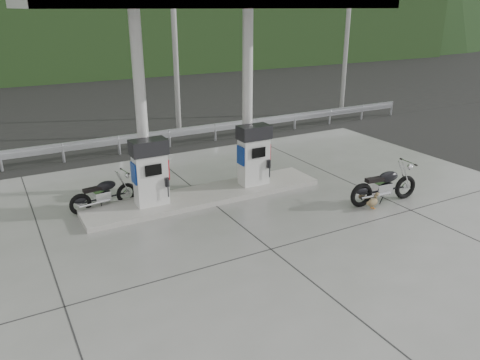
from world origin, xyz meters
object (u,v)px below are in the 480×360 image
motorcycle_right (384,186)px  duck (373,203)px  gas_pump_left (150,172)px  motorcycle_left (104,194)px  gas_pump_right (254,155)px

motorcycle_right → duck: bearing=-155.1°
gas_pump_left → motorcycle_left: gas_pump_left is taller
gas_pump_right → motorcycle_right: gas_pump_right is taller
gas_pump_right → duck: 3.67m
motorcycle_left → duck: bearing=-37.2°
duck → gas_pump_right: bearing=108.8°
gas_pump_left → gas_pump_right: bearing=0.0°
duck → motorcycle_right: bearing=2.7°
gas_pump_left → motorcycle_right: 6.46m
gas_pump_left → duck: (5.24, -2.92, -0.87)m
motorcycle_right → gas_pump_right: bearing=140.1°
motorcycle_left → duck: (6.38, -3.57, -0.24)m
gas_pump_left → gas_pump_right: (3.20, 0.00, 0.00)m
gas_pump_right → motorcycle_left: (-4.33, 0.65, -0.63)m
gas_pump_right → motorcycle_left: bearing=171.5°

